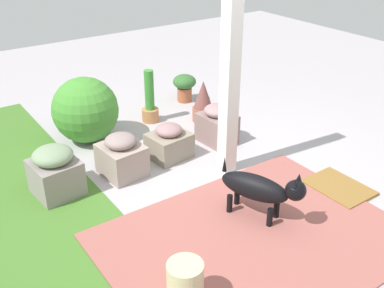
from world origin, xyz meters
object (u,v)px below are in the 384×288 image
object	(u,v)px
porch_pillar	(230,72)
ceramic_urn	(185,284)
doormat	(339,187)
terracotta_pot_broad	(185,85)
terracotta_pot_spiky	(203,102)
dog	(260,188)
stone_planter_near	(169,142)
stone_planter_far	(55,171)
round_shrub	(85,110)
stone_planter_mid	(122,156)
stone_planter_nearest	(217,124)
terracotta_pot_tall	(150,103)

from	to	relation	value
porch_pillar	ceramic_urn	bearing A→B (deg)	132.73
porch_pillar	doormat	xyz separation A→B (m)	(-0.91, -0.66, -1.04)
doormat	terracotta_pot_broad	bearing A→B (deg)	-0.60
terracotta_pot_spiky	dog	distance (m)	2.09
porch_pillar	dog	world-z (taller)	porch_pillar
stone_planter_near	stone_planter_far	size ratio (longest dim) A/B	0.94
round_shrub	doormat	distance (m)	2.85
porch_pillar	doormat	world-z (taller)	porch_pillar
stone_planter_mid	dog	distance (m)	1.48
stone_planter_mid	terracotta_pot_spiky	world-z (taller)	terracotta_pot_spiky
stone_planter_nearest	terracotta_pot_spiky	distance (m)	0.59
stone_planter_mid	porch_pillar	bearing A→B (deg)	-120.00
round_shrub	terracotta_pot_tall	distance (m)	0.87
porch_pillar	doormat	distance (m)	1.53
doormat	terracotta_pot_spiky	bearing A→B (deg)	4.16
stone_planter_nearest	stone_planter_near	distance (m)	0.65
stone_planter_near	terracotta_pot_broad	xyz separation A→B (m)	(1.24, -1.03, 0.06)
stone_planter_near	doormat	xyz separation A→B (m)	(-1.48, -1.00, -0.16)
porch_pillar	dog	xyz separation A→B (m)	(-0.81, 0.29, -0.75)
round_shrub	dog	world-z (taller)	round_shrub
dog	terracotta_pot_spiky	bearing A→B (deg)	-22.59
round_shrub	ceramic_urn	size ratio (longest dim) A/B	2.20
stone_planter_far	terracotta_pot_spiky	world-z (taller)	terracotta_pot_spiky
doormat	stone_planter_mid	bearing A→B (deg)	47.77
stone_planter_nearest	round_shrub	world-z (taller)	round_shrub
terracotta_pot_tall	doormat	bearing A→B (deg)	-163.72
dog	doormat	xyz separation A→B (m)	(-0.10, -0.95, -0.29)
stone_planter_near	ceramic_urn	bearing A→B (deg)	150.79
stone_planter_mid	terracotta_pot_broad	xyz separation A→B (m)	(1.27, -1.61, 0.02)
round_shrub	terracotta_pot_tall	xyz separation A→B (m)	(0.04, -0.86, -0.13)
ceramic_urn	stone_planter_far	bearing A→B (deg)	7.22
doormat	terracotta_pot_tall	bearing A→B (deg)	16.28
stone_planter_nearest	stone_planter_mid	xyz separation A→B (m)	(-0.04, 1.23, -0.01)
porch_pillar	dog	size ratio (longest dim) A/B	2.83
terracotta_pot_tall	stone_planter_mid	bearing A→B (deg)	137.44
stone_planter_nearest	dog	world-z (taller)	dog
stone_planter_nearest	dog	xyz separation A→B (m)	(-1.38, 0.60, 0.09)
round_shrub	terracotta_pot_broad	bearing A→B (deg)	-77.51
terracotta_pot_tall	doormat	distance (m)	2.51
stone_planter_near	dog	size ratio (longest dim) A/B	0.62
terracotta_pot_broad	dog	xyz separation A→B (m)	(-2.61, 0.98, 0.07)
porch_pillar	doormat	bearing A→B (deg)	-143.78
terracotta_pot_broad	ceramic_urn	distance (m)	3.68
stone_planter_mid	doormat	distance (m)	2.15
stone_planter_nearest	dog	size ratio (longest dim) A/B	0.61
terracotta_pot_tall	terracotta_pot_spiky	distance (m)	0.67
round_shrub	dog	bearing A→B (deg)	-164.89
stone_planter_nearest	ceramic_urn	distance (m)	2.47
stone_planter_far	doormat	size ratio (longest dim) A/B	0.83
stone_planter_near	terracotta_pot_broad	world-z (taller)	stone_planter_near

